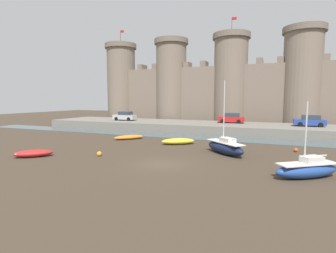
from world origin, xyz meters
TOP-DOWN VIEW (x-y plane):
  - ground_plane at (0.00, 0.00)m, footprint 160.00×160.00m
  - water_channel at (0.00, 15.19)m, footprint 80.00×4.50m
  - quay_road at (0.00, 22.44)m, footprint 60.56×10.00m
  - castle at (-0.00, 32.03)m, footprint 55.50×6.93m
  - rowboat_foreground_centre at (-2.05, 9.27)m, footprint 4.06×3.34m
  - sailboat_midflat_centre at (10.47, 0.34)m, footprint 4.56×3.85m
  - rowboat_midflat_left at (-11.87, -2.11)m, footprint 3.28×3.18m
  - rowboat_midflat_right at (-9.32, 10.30)m, footprint 3.51×3.79m
  - sailboat_near_channel_left at (4.00, 5.86)m, footprint 4.72×4.48m
  - mooring_buoy_mid_mud at (10.33, 9.62)m, footprint 0.40×0.40m
  - mooring_buoy_near_shore at (-6.53, 0.46)m, footprint 0.45×0.45m
  - mooring_buoy_off_centre at (2.98, 11.88)m, footprint 0.43×0.43m
  - car_quay_west at (12.79, 22.99)m, footprint 4.17×2.01m
  - car_quay_centre_east at (1.62, 24.12)m, footprint 4.17×2.01m
  - car_quay_centre_west at (-17.12, 21.83)m, footprint 4.17×2.01m

SIDE VIEW (x-z plane):
  - ground_plane at x=0.00m, z-range 0.00..0.00m
  - water_channel at x=0.00m, z-range 0.00..0.10m
  - mooring_buoy_mid_mud at x=10.33m, z-range 0.00..0.40m
  - mooring_buoy_off_centre at x=2.98m, z-range 0.00..0.43m
  - mooring_buoy_near_shore at x=-6.53m, z-range 0.00..0.45m
  - rowboat_midflat_right at x=-9.32m, z-range 0.02..0.58m
  - rowboat_midflat_left at x=-11.87m, z-range 0.02..0.69m
  - rowboat_foreground_centre at x=-2.05m, z-range 0.02..0.73m
  - sailboat_midflat_centre at x=10.47m, z-range -1.96..3.16m
  - quay_road at x=0.00m, z-range 0.00..1.38m
  - sailboat_near_channel_left at x=4.00m, z-range -2.82..4.20m
  - car_quay_west at x=12.79m, z-range 1.35..2.97m
  - car_quay_centre_east at x=1.62m, z-range 1.35..2.97m
  - car_quay_centre_west at x=-17.12m, z-range 1.35..2.97m
  - castle at x=0.00m, z-range -2.33..18.03m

